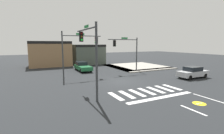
{
  "coord_description": "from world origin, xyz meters",
  "views": [
    {
      "loc": [
        -9.64,
        -16.54,
        4.46
      ],
      "look_at": [
        -0.78,
        1.25,
        1.64
      ],
      "focal_mm": 26.37,
      "sensor_mm": 36.0,
      "label": 1
    }
  ],
  "objects_px": {
    "car_silver": "(193,72)",
    "car_green": "(83,66)",
    "traffic_signal_northeast": "(127,48)",
    "traffic_signal_northwest": "(78,46)",
    "traffic_signal_southwest": "(89,46)"
  },
  "relations": [
    {
      "from": "car_silver",
      "to": "car_green",
      "type": "relative_size",
      "value": 0.89
    },
    {
      "from": "traffic_signal_northeast",
      "to": "traffic_signal_northwest",
      "type": "relative_size",
      "value": 0.9
    },
    {
      "from": "car_green",
      "to": "traffic_signal_northeast",
      "type": "bearing_deg",
      "value": 55.04
    },
    {
      "from": "car_silver",
      "to": "traffic_signal_southwest",
      "type": "bearing_deg",
      "value": 3.79
    },
    {
      "from": "traffic_signal_southwest",
      "to": "traffic_signal_northeast",
      "type": "bearing_deg",
      "value": -45.97
    },
    {
      "from": "traffic_signal_northwest",
      "to": "traffic_signal_northeast",
      "type": "bearing_deg",
      "value": 4.15
    },
    {
      "from": "traffic_signal_northeast",
      "to": "traffic_signal_southwest",
      "type": "distance_m",
      "value": 12.82
    },
    {
      "from": "traffic_signal_northeast",
      "to": "traffic_signal_northwest",
      "type": "height_order",
      "value": "traffic_signal_northwest"
    },
    {
      "from": "traffic_signal_northeast",
      "to": "car_silver",
      "type": "height_order",
      "value": "traffic_signal_northeast"
    },
    {
      "from": "traffic_signal_northwest",
      "to": "car_green",
      "type": "distance_m",
      "value": 6.18
    },
    {
      "from": "traffic_signal_southwest",
      "to": "traffic_signal_northwest",
      "type": "relative_size",
      "value": 1.0
    },
    {
      "from": "traffic_signal_southwest",
      "to": "car_green",
      "type": "xyz_separation_m",
      "value": [
        3.23,
        13.1,
        -3.5
      ]
    },
    {
      "from": "traffic_signal_southwest",
      "to": "car_silver",
      "type": "relative_size",
      "value": 1.43
    },
    {
      "from": "traffic_signal_southwest",
      "to": "traffic_signal_northwest",
      "type": "xyz_separation_m",
      "value": [
        1.26,
        8.33,
        -0.1
      ]
    },
    {
      "from": "traffic_signal_northeast",
      "to": "car_green",
      "type": "bearing_deg",
      "value": -34.96
    }
  ]
}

